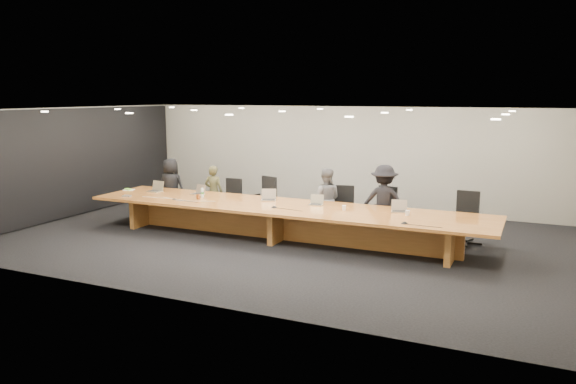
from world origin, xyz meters
name	(u,v)px	position (x,y,z in m)	size (l,w,h in m)	color
ground	(282,239)	(0.00, 0.00, 0.00)	(12.00, 12.00, 0.00)	black
back_wall	(343,157)	(0.00, 4.00, 1.40)	(12.00, 0.02, 2.80)	#BAB7AA
left_wall_panel	(73,163)	(-5.94, 0.00, 1.37)	(0.08, 7.84, 2.74)	black
conference_table	(282,216)	(0.00, 0.00, 0.52)	(9.00, 1.80, 0.75)	#9B5721
chair_far_left	(166,194)	(-4.03, 1.32, 0.50)	(0.51, 0.51, 1.01)	black
chair_left	(230,200)	(-1.99, 1.15, 0.53)	(0.54, 0.54, 1.06)	black
chair_mid_left	(263,199)	(-1.14, 1.30, 0.57)	(0.59, 0.59, 1.15)	black
chair_mid_right	(343,209)	(0.99, 1.19, 0.54)	(0.55, 0.55, 1.07)	black
chair_right	(382,210)	(1.87, 1.33, 0.55)	(0.56, 0.56, 1.10)	black
chair_far_right	(465,218)	(3.67, 1.23, 0.57)	(0.58, 0.58, 1.13)	black
person_a	(171,187)	(-3.73, 1.12, 0.75)	(0.73, 0.47, 1.49)	black
person_b	(214,192)	(-2.48, 1.20, 0.68)	(0.50, 0.33, 1.36)	#39381F
person_c	(326,200)	(0.57, 1.16, 0.73)	(0.71, 0.55, 1.46)	#5A5B5D
person_d	(384,201)	(1.94, 1.14, 0.80)	(1.04, 0.60, 1.61)	black
laptop_a	(155,186)	(-3.61, 0.29, 0.88)	(0.34, 0.25, 0.27)	beige
laptop_b	(197,189)	(-2.44, 0.40, 0.87)	(0.31, 0.22, 0.24)	#C5B196
laptop_c	(269,195)	(-0.53, 0.41, 0.88)	(0.33, 0.24, 0.26)	tan
laptop_d	(316,200)	(0.64, 0.36, 0.86)	(0.29, 0.21, 0.23)	tan
laptop_e	(399,206)	(2.46, 0.38, 0.87)	(0.32, 0.23, 0.25)	tan
water_bottle	(202,193)	(-2.11, 0.11, 0.86)	(0.07, 0.07, 0.21)	silver
amber_mug	(198,197)	(-2.08, -0.11, 0.81)	(0.09, 0.09, 0.11)	brown
paper_cup_near	(344,208)	(1.38, 0.08, 0.80)	(0.09, 0.09, 0.10)	white
paper_cup_far	(408,213)	(2.69, 0.11, 0.80)	(0.09, 0.09, 0.10)	white
notepad	(129,190)	(-4.35, 0.20, 0.76)	(0.25, 0.20, 0.01)	white
lime_gadget	(128,189)	(-4.37, 0.19, 0.78)	(0.18, 0.10, 0.03)	#6FCA36
av_box	(127,196)	(-3.81, -0.51, 0.76)	(0.19, 0.14, 0.03)	#9D9DA1
mic_left	(174,199)	(-2.55, -0.39, 0.76)	(0.10, 0.10, 0.03)	black
mic_center	(274,207)	(-0.06, -0.28, 0.77)	(0.14, 0.14, 0.03)	black
mic_right	(405,223)	(2.80, -0.62, 0.77)	(0.14, 0.14, 0.03)	black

